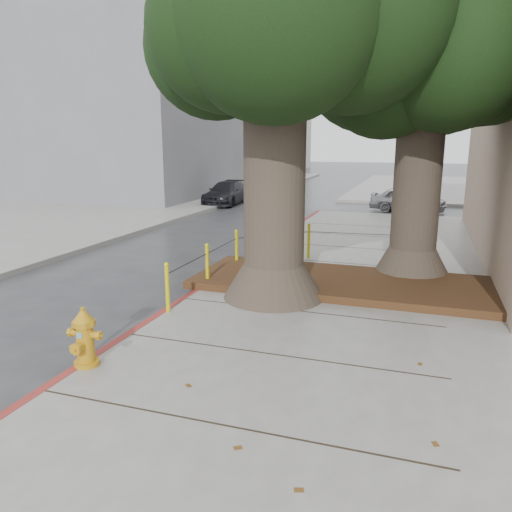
# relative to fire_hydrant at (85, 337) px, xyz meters

# --- Properties ---
(ground) EXTENTS (140.00, 140.00, 0.00)m
(ground) POSITION_rel_fire_hydrant_xyz_m (1.90, 1.20, -0.57)
(ground) COLOR #28282B
(ground) RESTS_ON ground
(sidewalk_far) EXTENTS (16.00, 20.00, 0.15)m
(sidewalk_far) POSITION_rel_fire_hydrant_xyz_m (7.90, 31.20, -0.50)
(sidewalk_far) COLOR slate
(sidewalk_far) RESTS_ON ground
(sidewalk_opposite) EXTENTS (14.00, 60.00, 0.15)m
(sidewalk_opposite) POSITION_rel_fire_hydrant_xyz_m (-12.10, 11.20, -0.50)
(sidewalk_opposite) COLOR slate
(sidewalk_opposite) RESTS_ON ground
(curb_red) EXTENTS (0.14, 26.00, 0.16)m
(curb_red) POSITION_rel_fire_hydrant_xyz_m (-0.10, 3.70, -0.50)
(curb_red) COLOR maroon
(curb_red) RESTS_ON ground
(planter_bed) EXTENTS (6.40, 2.60, 0.16)m
(planter_bed) POSITION_rel_fire_hydrant_xyz_m (2.80, 5.10, -0.34)
(planter_bed) COLOR black
(planter_bed) RESTS_ON sidewalk_main
(building_far_grey) EXTENTS (12.00, 16.00, 12.00)m
(building_far_grey) POSITION_rel_fire_hydrant_xyz_m (-13.10, 23.20, 5.43)
(building_far_grey) COLOR slate
(building_far_grey) RESTS_ON ground
(building_far_white) EXTENTS (12.00, 18.00, 15.00)m
(building_far_white) POSITION_rel_fire_hydrant_xyz_m (-15.10, 46.20, 6.93)
(building_far_white) COLOR silver
(building_far_white) RESTS_ON ground
(tree_near) EXTENTS (4.50, 3.80, 7.68)m
(tree_near) POSITION_rel_fire_hydrant_xyz_m (1.93, 4.02, 4.82)
(tree_near) COLOR #4C3F33
(tree_near) RESTS_ON sidewalk_main
(tree_far) EXTENTS (4.50, 3.80, 7.17)m
(tree_far) POSITION_rel_fire_hydrant_xyz_m (4.54, 6.52, 4.45)
(tree_far) COLOR #4C3F33
(tree_far) RESTS_ON sidewalk_main
(bollard_ring) EXTENTS (3.79, 5.39, 0.95)m
(bollard_ring) POSITION_rel_fire_hydrant_xyz_m (1.03, 5.57, 0.09)
(bollard_ring) COLOR #CBBC0B
(bollard_ring) RESTS_ON sidewalk_main
(fire_hydrant) EXTENTS (0.45, 0.40, 0.86)m
(fire_hydrant) POSITION_rel_fire_hydrant_xyz_m (0.00, 0.00, 0.00)
(fire_hydrant) COLOR orange
(fire_hydrant) RESTS_ON sidewalk_main
(car_silver) EXTENTS (3.50, 1.62, 1.16)m
(car_silver) POSITION_rel_fire_hydrant_xyz_m (3.66, 18.63, 0.01)
(car_silver) COLOR #A8A8AD
(car_silver) RESTS_ON ground
(car_dark) EXTENTS (1.77, 4.06, 1.16)m
(car_dark) POSITION_rel_fire_hydrant_xyz_m (-5.38, 18.66, 0.01)
(car_dark) COLOR black
(car_dark) RESTS_ON ground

